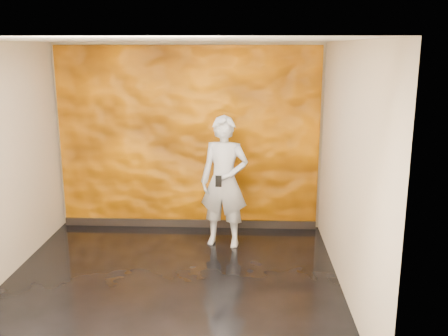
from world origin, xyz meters
TOP-DOWN VIEW (x-y plane):
  - room at (0.00, 0.00)m, footprint 4.02×4.02m
  - feature_wall at (0.00, 1.96)m, footprint 3.90×0.06m
  - baseboard at (0.00, 1.92)m, footprint 3.90×0.04m
  - man at (0.57, 1.26)m, footprint 0.74×0.55m
  - phone at (0.51, 1.00)m, footprint 0.09×0.02m

SIDE VIEW (x-z plane):
  - baseboard at x=0.00m, z-range 0.00..0.12m
  - man at x=0.57m, z-range 0.00..1.83m
  - phone at x=0.51m, z-range 0.91..1.07m
  - feature_wall at x=0.00m, z-range 0.00..2.75m
  - room at x=0.00m, z-range -0.01..2.81m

